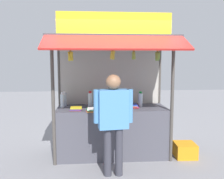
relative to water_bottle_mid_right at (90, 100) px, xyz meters
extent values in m
plane|color=gray|center=(0.42, -0.10, -1.08)|extent=(20.00, 20.00, 0.00)
cube|color=#4C4C56|center=(0.42, -0.10, -0.61)|extent=(2.10, 0.79, 0.94)
cylinder|color=#4C4742|center=(-0.63, -0.50, 0.03)|extent=(0.06, 0.06, 2.23)
cylinder|color=#4C4742|center=(1.46, -0.50, 0.03)|extent=(0.06, 0.06, 2.23)
cylinder|color=#4C4742|center=(-0.63, 0.36, 0.03)|extent=(0.06, 0.06, 2.23)
cylinder|color=#4C4742|center=(1.46, 0.36, 0.03)|extent=(0.06, 0.06, 2.23)
cube|color=#B7B2A8|center=(0.42, 0.36, 0.01)|extent=(2.05, 0.04, 2.18)
cube|color=#3F3F44|center=(0.42, -0.17, 1.17)|extent=(2.30, 1.06, 0.04)
cube|color=red|center=(0.42, -0.95, 1.03)|extent=(2.26, 0.51, 0.26)
cube|color=yellow|center=(0.42, -0.65, 1.36)|extent=(1.89, 0.04, 0.35)
cylinder|color=#59544C|center=(0.42, -0.60, 1.07)|extent=(1.99, 0.02, 0.02)
cylinder|color=silver|center=(0.00, 0.00, -0.01)|extent=(0.09, 0.09, 0.27)
cylinder|color=red|center=(0.00, 0.00, 0.15)|extent=(0.06, 0.06, 0.04)
cylinder|color=silver|center=(0.19, -0.08, -0.05)|extent=(0.06, 0.06, 0.20)
cylinder|color=#198C33|center=(0.19, -0.08, 0.06)|extent=(0.04, 0.04, 0.03)
cylinder|color=silver|center=(0.98, -0.03, -0.01)|extent=(0.08, 0.08, 0.26)
cylinder|color=#198C33|center=(0.98, -0.03, 0.13)|extent=(0.05, 0.05, 0.04)
cylinder|color=silver|center=(-0.53, -0.02, -0.02)|extent=(0.08, 0.08, 0.26)
cylinder|color=white|center=(-0.53, -0.02, 0.13)|extent=(0.05, 0.05, 0.04)
cylinder|color=silver|center=(-0.51, 0.16, -0.02)|extent=(0.08, 0.08, 0.26)
cylinder|color=white|center=(-0.51, 0.16, 0.13)|extent=(0.05, 0.05, 0.04)
cube|color=black|center=(0.78, -0.13, -0.14)|extent=(0.24, 0.30, 0.01)
cube|color=red|center=(0.78, -0.13, -0.13)|extent=(0.25, 0.30, 0.01)
cube|color=purple|center=(0.78, -0.12, -0.11)|extent=(0.24, 0.29, 0.01)
cube|color=orange|center=(0.78, -0.13, -0.10)|extent=(0.27, 0.32, 0.01)
cube|color=blue|center=(0.78, -0.13, -0.09)|extent=(0.26, 0.31, 0.01)
cube|color=orange|center=(0.03, -0.40, -0.14)|extent=(0.17, 0.25, 0.01)
cube|color=red|center=(0.02, -0.39, -0.13)|extent=(0.19, 0.26, 0.01)
cube|color=green|center=(0.03, -0.40, -0.12)|extent=(0.18, 0.25, 0.01)
cube|color=green|center=(0.02, -0.40, -0.11)|extent=(0.19, 0.26, 0.01)
cube|color=white|center=(0.03, -0.40, -0.10)|extent=(0.17, 0.25, 0.01)
cube|color=red|center=(-0.26, -0.26, -0.14)|extent=(0.22, 0.27, 0.01)
cube|color=blue|center=(-0.26, -0.27, -0.13)|extent=(0.22, 0.27, 0.01)
cube|color=red|center=(-0.25, -0.26, -0.12)|extent=(0.21, 0.26, 0.01)
cube|color=green|center=(-0.25, -0.26, -0.11)|extent=(0.21, 0.26, 0.01)
cube|color=yellow|center=(-0.26, -0.26, -0.10)|extent=(0.22, 0.27, 0.01)
cube|color=purple|center=(0.38, -0.36, -0.14)|extent=(0.20, 0.28, 0.01)
cube|color=black|center=(0.39, -0.36, -0.13)|extent=(0.20, 0.28, 0.01)
cube|color=green|center=(0.39, -0.37, -0.12)|extent=(0.20, 0.28, 0.01)
cube|color=yellow|center=(0.38, -0.37, -0.11)|extent=(0.20, 0.28, 0.01)
cube|color=white|center=(0.38, -0.38, -0.10)|extent=(0.19, 0.27, 0.01)
cube|color=blue|center=(0.39, -0.36, -0.09)|extent=(0.19, 0.27, 0.01)
cube|color=blue|center=(0.39, -0.37, -0.08)|extent=(0.19, 0.28, 0.01)
cube|color=red|center=(0.38, -0.36, -0.07)|extent=(0.20, 0.28, 0.01)
cylinder|color=#332D23|center=(-0.31, -0.60, 0.99)|extent=(0.01, 0.01, 0.12)
cylinder|color=olive|center=(-0.31, -0.60, 0.91)|extent=(0.04, 0.04, 0.04)
ellipsoid|color=yellow|center=(-0.29, -0.60, 0.82)|extent=(0.04, 0.08, 0.17)
ellipsoid|color=yellow|center=(-0.30, -0.58, 0.82)|extent=(0.07, 0.07, 0.17)
ellipsoid|color=yellow|center=(-0.32, -0.57, 0.82)|extent=(0.08, 0.05, 0.17)
ellipsoid|color=yellow|center=(-0.33, -0.59, 0.82)|extent=(0.05, 0.07, 0.17)
ellipsoid|color=yellow|center=(-0.33, -0.61, 0.82)|extent=(0.05, 0.07, 0.17)
ellipsoid|color=yellow|center=(-0.32, -0.62, 0.82)|extent=(0.08, 0.05, 0.17)
ellipsoid|color=yellow|center=(-0.29, -0.62, 0.83)|extent=(0.08, 0.08, 0.17)
cylinder|color=#332D23|center=(0.39, -0.60, 1.00)|extent=(0.01, 0.01, 0.10)
cylinder|color=olive|center=(0.39, -0.60, 0.93)|extent=(0.04, 0.04, 0.04)
ellipsoid|color=yellow|center=(0.41, -0.60, 0.84)|extent=(0.03, 0.06, 0.16)
ellipsoid|color=yellow|center=(0.41, -0.58, 0.85)|extent=(0.07, 0.06, 0.16)
ellipsoid|color=yellow|center=(0.39, -0.58, 0.84)|extent=(0.06, 0.03, 0.16)
ellipsoid|color=yellow|center=(0.36, -0.58, 0.85)|extent=(0.06, 0.08, 0.16)
ellipsoid|color=yellow|center=(0.37, -0.60, 0.84)|extent=(0.04, 0.06, 0.16)
ellipsoid|color=yellow|center=(0.38, -0.63, 0.85)|extent=(0.08, 0.04, 0.16)
ellipsoid|color=yellow|center=(0.40, -0.61, 0.84)|extent=(0.06, 0.05, 0.16)
cylinder|color=#332D23|center=(0.74, -0.60, 0.99)|extent=(0.01, 0.01, 0.12)
cylinder|color=olive|center=(0.74, -0.60, 0.91)|extent=(0.04, 0.04, 0.04)
ellipsoid|color=olive|center=(0.76, -0.60, 0.84)|extent=(0.03, 0.06, 0.14)
ellipsoid|color=olive|center=(0.75, -0.59, 0.84)|extent=(0.05, 0.05, 0.14)
ellipsoid|color=olive|center=(0.74, -0.58, 0.84)|extent=(0.07, 0.03, 0.14)
ellipsoid|color=olive|center=(0.73, -0.59, 0.84)|extent=(0.05, 0.05, 0.14)
ellipsoid|color=olive|center=(0.73, -0.60, 0.84)|extent=(0.03, 0.06, 0.14)
ellipsoid|color=olive|center=(0.73, -0.61, 0.84)|extent=(0.05, 0.05, 0.14)
ellipsoid|color=olive|center=(0.74, -0.62, 0.84)|extent=(0.08, 0.03, 0.14)
ellipsoid|color=olive|center=(0.76, -0.61, 0.84)|extent=(0.06, 0.06, 0.14)
cylinder|color=#332D23|center=(1.15, -0.60, 0.99)|extent=(0.01, 0.01, 0.12)
cylinder|color=olive|center=(1.15, -0.60, 0.91)|extent=(0.04, 0.04, 0.04)
ellipsoid|color=olive|center=(1.18, -0.60, 0.83)|extent=(0.04, 0.09, 0.16)
ellipsoid|color=olive|center=(1.17, -0.58, 0.83)|extent=(0.08, 0.07, 0.16)
ellipsoid|color=olive|center=(1.15, -0.58, 0.82)|extent=(0.08, 0.04, 0.16)
ellipsoid|color=olive|center=(1.14, -0.58, 0.82)|extent=(0.07, 0.06, 0.16)
ellipsoid|color=olive|center=(1.14, -0.60, 0.82)|extent=(0.04, 0.07, 0.16)
ellipsoid|color=olive|center=(1.13, -0.62, 0.83)|extent=(0.07, 0.07, 0.16)
ellipsoid|color=olive|center=(1.15, -0.62, 0.83)|extent=(0.08, 0.04, 0.16)
ellipsoid|color=olive|center=(1.16, -0.61, 0.82)|extent=(0.06, 0.06, 0.16)
cylinder|color=#383842|center=(0.28, -0.98, -0.69)|extent=(0.12, 0.12, 0.78)
cylinder|color=#383842|center=(0.46, -0.98, -0.69)|extent=(0.12, 0.12, 0.78)
cube|color=#4C8CCC|center=(0.37, -0.98, 0.00)|extent=(0.48, 0.25, 0.62)
cylinder|color=#4C8CCC|center=(0.11, -0.98, 0.05)|extent=(0.10, 0.10, 0.52)
cylinder|color=#4C8CCC|center=(0.63, -0.98, 0.05)|extent=(0.10, 0.10, 0.52)
sphere|color=#936B4C|center=(0.37, -0.98, 0.43)|extent=(0.23, 0.23, 0.23)
cube|color=orange|center=(1.80, -0.34, -0.95)|extent=(0.41, 0.41, 0.27)
camera|label=1|loc=(0.04, -4.73, 0.77)|focal=39.37mm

